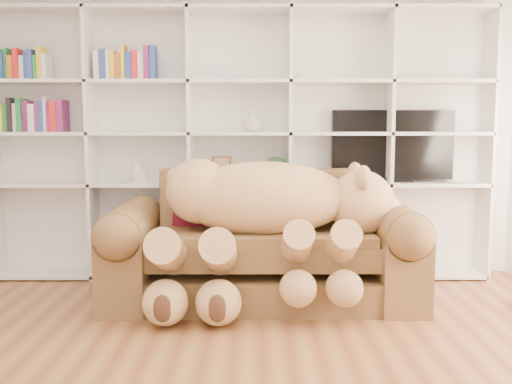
{
  "coord_description": "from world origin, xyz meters",
  "views": [
    {
      "loc": [
        0.13,
        -2.77,
        1.37
      ],
      "look_at": [
        0.14,
        1.63,
        0.85
      ],
      "focal_mm": 40.0,
      "sensor_mm": 36.0,
      "label": 1
    }
  ],
  "objects": [
    {
      "name": "shelf_vase",
      "position": [
        0.1,
        2.3,
        1.41
      ],
      "size": [
        0.22,
        0.22,
        0.18
      ],
      "primitive_type": "imported",
      "rotation": [
        0.0,
        0.0,
        0.31
      ],
      "color": "beige",
      "rests_on": "bookshelf"
    },
    {
      "name": "tv",
      "position": [
        1.37,
        2.35,
        1.18
      ],
      "size": [
        1.09,
        0.18,
        0.64
      ],
      "color": "black",
      "rests_on": "bookshelf"
    },
    {
      "name": "figurine_short",
      "position": [
        -0.88,
        2.3,
        0.93
      ],
      "size": [
        0.09,
        0.09,
        0.12
      ],
      "primitive_type": "cylinder",
      "rotation": [
        0.0,
        0.0,
        0.39
      ],
      "color": "beige",
      "rests_on": "bookshelf"
    },
    {
      "name": "bookshelf",
      "position": [
        -0.24,
        2.36,
        1.31
      ],
      "size": [
        4.43,
        0.35,
        2.4
      ],
      "color": "white",
      "rests_on": "floor"
    },
    {
      "name": "sofa",
      "position": [
        0.19,
        1.64,
        0.38
      ],
      "size": [
        2.39,
        1.03,
        1.01
      ],
      "color": "brown",
      "rests_on": "floor"
    },
    {
      "name": "throw_pillow",
      "position": [
        -0.32,
        1.81,
        0.71
      ],
      "size": [
        0.43,
        0.29,
        0.42
      ],
      "primitive_type": "cube",
      "rotation": [
        -0.24,
        0.0,
        -0.17
      ],
      "color": "maroon",
      "rests_on": "sofa"
    },
    {
      "name": "snow_globe",
      "position": [
        -0.62,
        2.3,
        0.92
      ],
      "size": [
        0.09,
        0.09,
        0.09
      ],
      "primitive_type": "sphere",
      "color": "silver",
      "rests_on": "bookshelf"
    },
    {
      "name": "wall_back",
      "position": [
        0.0,
        2.5,
        1.35
      ],
      "size": [
        5.0,
        0.02,
        2.7
      ],
      "primitive_type": "cube",
      "color": "white",
      "rests_on": "floor"
    },
    {
      "name": "teddy_bear",
      "position": [
        0.21,
        1.44,
        0.71
      ],
      "size": [
        1.91,
        1.02,
        1.11
      ],
      "rotation": [
        0.0,
        0.0,
        0.16
      ],
      "color": "#DEB46F",
      "rests_on": "sofa"
    },
    {
      "name": "picture_frame",
      "position": [
        -0.17,
        2.3,
        0.99
      ],
      "size": [
        0.18,
        0.08,
        0.22
      ],
      "primitive_type": "cube",
      "rotation": [
        0.0,
        0.0,
        0.33
      ],
      "color": "brown",
      "rests_on": "bookshelf"
    },
    {
      "name": "figurine_tall",
      "position": [
        -0.92,
        2.3,
        0.96
      ],
      "size": [
        0.12,
        0.12,
        0.18
      ],
      "primitive_type": "cylinder",
      "rotation": [
        0.0,
        0.0,
        0.36
      ],
      "color": "beige",
      "rests_on": "bookshelf"
    },
    {
      "name": "green_vase",
      "position": [
        0.32,
        2.3,
        0.98
      ],
      "size": [
        0.23,
        0.23,
        0.23
      ],
      "primitive_type": "sphere",
      "color": "#326237",
      "rests_on": "bookshelf"
    }
  ]
}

